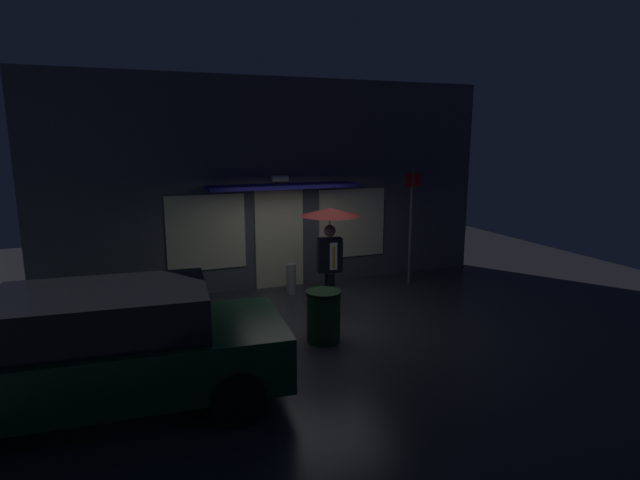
% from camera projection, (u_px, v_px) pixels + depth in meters
% --- Properties ---
extents(ground_plane, '(18.00, 18.00, 0.00)m').
position_uv_depth(ground_plane, '(314.00, 317.00, 9.51)').
color(ground_plane, '#2D2D33').
extents(building_facade, '(10.05, 1.00, 4.59)m').
position_uv_depth(building_facade, '(277.00, 186.00, 11.20)').
color(building_facade, '#4C4C56').
rests_on(building_facade, ground).
extents(person_with_umbrella, '(1.11, 1.11, 2.03)m').
position_uv_depth(person_with_umbrella, '(330.00, 233.00, 9.51)').
color(person_with_umbrella, black).
rests_on(person_with_umbrella, ground).
extents(parked_car, '(4.51, 2.23, 1.52)m').
position_uv_depth(parked_car, '(106.00, 349.00, 6.19)').
color(parked_car, '#0C3F1E').
rests_on(parked_car, ground).
extents(street_sign_post, '(0.40, 0.07, 2.64)m').
position_uv_depth(street_sign_post, '(411.00, 220.00, 11.44)').
color(street_sign_post, '#595B60').
rests_on(street_sign_post, ground).
extents(sidewalk_bollard, '(0.21, 0.21, 0.67)m').
position_uv_depth(sidewalk_bollard, '(291.00, 279.00, 10.87)').
color(sidewalk_bollard, '#9E998E').
rests_on(sidewalk_bollard, ground).
extents(trash_bin, '(0.58, 0.58, 0.86)m').
position_uv_depth(trash_bin, '(324.00, 316.00, 8.33)').
color(trash_bin, '#1E4C23').
rests_on(trash_bin, ground).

